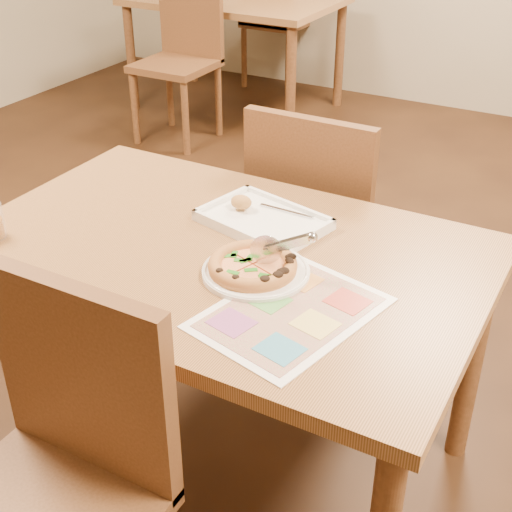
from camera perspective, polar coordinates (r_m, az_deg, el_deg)
The scene contains 11 objects.
dining_table at distance 1.81m, azimuth -2.89°, elevation -1.75°, with size 1.30×0.85×0.72m.
chair_near at distance 1.49m, azimuth -15.45°, elevation -14.85°, with size 0.42×0.42×0.47m.
chair_far at distance 2.31m, azimuth 5.00°, elevation 3.80°, with size 0.42×0.42×0.47m.
bg_table at distance 4.85m, azimuth -1.67°, elevation 19.01°, with size 1.30×0.85×0.72m.
bg_chair_near at distance 4.37m, azimuth -5.83°, elevation 16.68°, with size 0.42×0.42×0.47m.
bg_chair_far at distance 5.29m, azimuth 1.26°, elevation 19.23°, with size 0.42×0.42×0.47m.
plate at distance 1.65m, azimuth 0.00°, elevation -1.29°, with size 0.25×0.25×0.01m, color white.
pizza at distance 1.64m, azimuth -0.27°, elevation -0.75°, with size 0.21×0.21×0.03m.
pizza_cutter at distance 1.62m, azimuth 2.07°, elevation 0.85°, with size 0.14×0.07×0.08m.
appetizer_tray at distance 1.87m, azimuth 0.43°, elevation 2.90°, with size 0.36×0.28×0.06m.
menu at distance 1.53m, azimuth 2.80°, elevation -4.53°, with size 0.28×0.40×0.01m, color white.
Camera 1 is at (0.82, -1.29, 1.60)m, focal length 50.00 mm.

